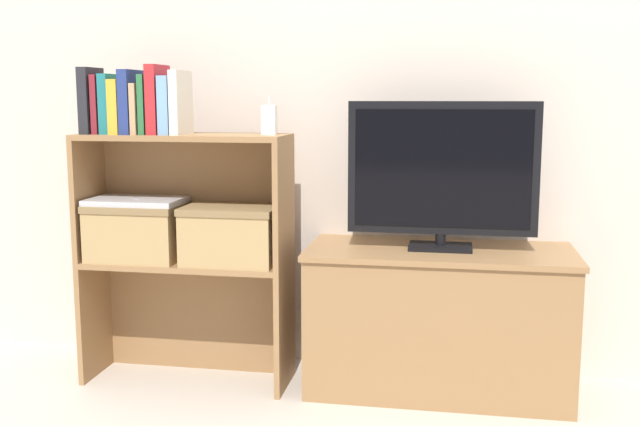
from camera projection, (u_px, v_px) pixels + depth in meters
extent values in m
plane|color=#BCB2A3|center=(313.00, 403.00, 2.58)|extent=(16.00, 16.00, 0.00)
cube|color=beige|center=(335.00, 56.00, 2.83)|extent=(10.00, 0.05, 2.40)
cube|color=olive|center=(438.00, 322.00, 2.67)|extent=(0.92, 0.41, 0.50)
cube|color=olive|center=(440.00, 252.00, 2.63)|extent=(0.94, 0.43, 0.02)
cube|color=black|center=(440.00, 247.00, 2.63)|extent=(0.22, 0.14, 0.01)
cylinder|color=black|center=(441.00, 239.00, 2.62)|extent=(0.04, 0.04, 0.04)
cube|color=black|center=(442.00, 168.00, 2.59)|extent=(0.65, 0.04, 0.46)
cube|color=black|center=(442.00, 169.00, 2.57)|extent=(0.60, 0.00, 0.40)
cube|color=olive|center=(95.00, 315.00, 2.83)|extent=(0.02, 0.27, 0.46)
cube|color=olive|center=(285.00, 326.00, 2.70)|extent=(0.02, 0.27, 0.46)
cube|color=olive|center=(199.00, 311.00, 2.88)|extent=(0.72, 0.02, 0.46)
cube|color=olive|center=(186.00, 263.00, 2.73)|extent=(0.72, 0.27, 0.02)
cube|color=olive|center=(90.00, 196.00, 2.76)|extent=(0.02, 0.27, 0.46)
cube|color=olive|center=(284.00, 200.00, 2.63)|extent=(0.02, 0.27, 0.46)
cube|color=olive|center=(196.00, 194.00, 2.81)|extent=(0.72, 0.02, 0.46)
cube|color=olive|center=(183.00, 137.00, 2.66)|extent=(0.72, 0.27, 0.02)
cube|color=#232328|center=(91.00, 101.00, 2.67)|extent=(0.04, 0.14, 0.23)
cube|color=maroon|center=(101.00, 104.00, 2.67)|extent=(0.02, 0.12, 0.21)
cube|color=#1E7075|center=(110.00, 104.00, 2.66)|extent=(0.03, 0.12, 0.21)
cube|color=gold|center=(121.00, 107.00, 2.66)|extent=(0.04, 0.15, 0.19)
cube|color=navy|center=(132.00, 102.00, 2.65)|extent=(0.04, 0.16, 0.23)
cube|color=tan|center=(141.00, 109.00, 2.64)|extent=(0.02, 0.15, 0.18)
cube|color=#286638|center=(148.00, 105.00, 2.64)|extent=(0.02, 0.14, 0.21)
cube|color=#B22328|center=(158.00, 100.00, 2.63)|extent=(0.04, 0.15, 0.24)
cube|color=#709ECC|center=(170.00, 105.00, 2.62)|extent=(0.04, 0.14, 0.20)
cube|color=silver|center=(181.00, 103.00, 2.61)|extent=(0.03, 0.16, 0.22)
cube|color=white|center=(269.00, 120.00, 2.60)|extent=(0.05, 0.04, 0.10)
cylinder|color=silver|center=(269.00, 101.00, 2.59)|extent=(0.01, 0.01, 0.03)
cube|color=tan|center=(137.00, 232.00, 2.73)|extent=(0.33, 0.23, 0.21)
cube|color=olive|center=(136.00, 207.00, 2.72)|extent=(0.34, 0.23, 0.02)
cube|color=tan|center=(232.00, 235.00, 2.67)|extent=(0.33, 0.23, 0.21)
cube|color=olive|center=(231.00, 210.00, 2.65)|extent=(0.34, 0.23, 0.02)
cube|color=#BCBCC1|center=(136.00, 201.00, 2.71)|extent=(0.33, 0.22, 0.02)
cylinder|color=#99999E|center=(136.00, 198.00, 2.71)|extent=(0.02, 0.02, 0.00)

